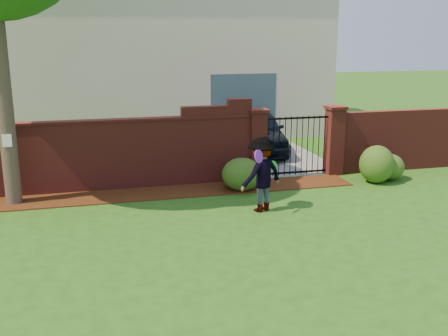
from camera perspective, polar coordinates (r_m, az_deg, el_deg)
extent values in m
cube|color=#275715|center=(9.85, -2.70, -8.23)|extent=(80.00, 80.00, 0.01)
cube|color=#3C1B0B|center=(12.84, -9.91, -2.89)|extent=(11.10, 1.08, 0.03)
cube|color=maroon|center=(13.24, -15.49, 1.07)|extent=(8.70, 0.25, 1.70)
cube|color=maroon|center=(13.42, -0.83, 6.11)|extent=(1.80, 0.25, 0.30)
cube|color=maroon|center=(13.54, 1.66, 7.16)|extent=(0.60, 0.25, 0.16)
cube|color=maroon|center=(13.08, -15.74, 4.82)|extent=(8.70, 0.31, 0.06)
cube|color=maroon|center=(15.68, 18.39, 2.87)|extent=(4.00, 0.25, 1.70)
cube|color=maroon|center=(13.88, 3.61, 2.38)|extent=(0.42, 0.42, 1.80)
cube|color=maroon|center=(13.72, 3.67, 6.22)|extent=(0.50, 0.50, 0.08)
cube|color=maroon|center=(14.70, 11.81, 2.77)|extent=(0.42, 0.42, 1.80)
cube|color=maroon|center=(14.54, 12.00, 6.40)|extent=(0.50, 0.50, 0.08)
cylinder|color=black|center=(13.98, 4.74, 2.23)|extent=(0.02, 0.02, 1.60)
cylinder|color=black|center=(14.03, 5.36, 2.27)|extent=(0.02, 0.02, 1.60)
cylinder|color=black|center=(14.09, 5.99, 2.30)|extent=(0.02, 0.02, 1.60)
cylinder|color=black|center=(14.15, 6.60, 2.33)|extent=(0.02, 0.02, 1.60)
cylinder|color=black|center=(14.20, 7.21, 2.36)|extent=(0.02, 0.02, 1.60)
cylinder|color=black|center=(14.26, 7.82, 2.39)|extent=(0.02, 0.02, 1.60)
cylinder|color=black|center=(14.32, 8.42, 2.42)|extent=(0.02, 0.02, 1.60)
cylinder|color=black|center=(14.39, 9.01, 2.45)|extent=(0.02, 0.02, 1.60)
cylinder|color=black|center=(14.45, 9.60, 2.48)|extent=(0.02, 0.02, 1.60)
cylinder|color=black|center=(14.52, 10.19, 2.51)|extent=(0.02, 0.02, 1.60)
cylinder|color=black|center=(14.58, 10.77, 2.53)|extent=(0.02, 0.02, 1.60)
cube|color=black|center=(14.43, 7.72, -0.45)|extent=(1.78, 0.03, 0.05)
cube|color=black|center=(14.13, 7.92, 5.37)|extent=(1.78, 0.03, 0.05)
cube|color=gray|center=(18.12, 2.99, 2.33)|extent=(3.20, 8.00, 0.01)
cube|color=beige|center=(21.11, -6.88, 12.16)|extent=(12.00, 6.00, 6.00)
cube|color=#384C5B|center=(18.90, 2.09, 6.52)|extent=(2.40, 0.12, 2.40)
imported|color=black|center=(17.08, 3.68, 3.90)|extent=(2.21, 4.21, 1.37)
cube|color=white|center=(12.46, -22.40, 2.75)|extent=(0.20, 0.01, 0.28)
ellipsoid|color=#244E17|center=(12.99, 1.96, -0.68)|extent=(0.99, 0.99, 0.81)
ellipsoid|color=#244E17|center=(14.18, 16.17, 0.39)|extent=(0.89, 0.89, 0.98)
ellipsoid|color=#244E17|center=(14.62, 17.43, 0.12)|extent=(0.78, 0.78, 0.69)
imported|color=gray|center=(11.39, 4.17, -0.74)|extent=(1.21, 0.97, 1.63)
cylinder|color=purple|center=(10.86, 3.76, 1.26)|extent=(0.27, 0.25, 0.28)
cylinder|color=green|center=(11.48, 5.27, 0.21)|extent=(0.24, 0.16, 0.24)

